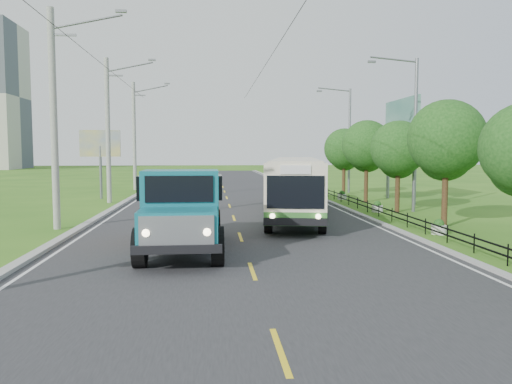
{
  "coord_description": "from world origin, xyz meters",
  "views": [
    {
      "loc": [
        -1.21,
        -14.55,
        3.55
      ],
      "look_at": [
        0.65,
        5.93,
        1.9
      ],
      "focal_mm": 35.0,
      "sensor_mm": 36.0,
      "label": 1
    }
  ],
  "objects": [
    {
      "name": "ground",
      "position": [
        0.0,
        0.0,
        0.0
      ],
      "size": [
        240.0,
        240.0,
        0.0
      ],
      "primitive_type": "plane",
      "color": "#2E6117",
      "rests_on": "ground"
    },
    {
      "name": "road",
      "position": [
        0.0,
        20.0,
        0.01
      ],
      "size": [
        14.0,
        120.0,
        0.02
      ],
      "primitive_type": "cube",
      "color": "#28282B",
      "rests_on": "ground"
    },
    {
      "name": "curb_left",
      "position": [
        -7.2,
        20.0,
        0.07
      ],
      "size": [
        0.4,
        120.0,
        0.15
      ],
      "primitive_type": "cube",
      "color": "#9E9E99",
      "rests_on": "ground"
    },
    {
      "name": "curb_right",
      "position": [
        7.15,
        20.0,
        0.05
      ],
      "size": [
        0.3,
        120.0,
        0.1
      ],
      "primitive_type": "cube",
      "color": "#9E9E99",
      "rests_on": "ground"
    },
    {
      "name": "edge_line_left",
      "position": [
        -6.65,
        20.0,
        0.02
      ],
      "size": [
        0.12,
        120.0,
        0.0
      ],
      "primitive_type": "cube",
      "color": "silver",
      "rests_on": "road"
    },
    {
      "name": "edge_line_right",
      "position": [
        6.65,
        20.0,
        0.02
      ],
      "size": [
        0.12,
        120.0,
        0.0
      ],
      "primitive_type": "cube",
      "color": "silver",
      "rests_on": "road"
    },
    {
      "name": "centre_dash",
      "position": [
        0.0,
        0.0,
        0.02
      ],
      "size": [
        0.12,
        2.2,
        0.0
      ],
      "primitive_type": "cube",
      "color": "yellow",
      "rests_on": "road"
    },
    {
      "name": "railing_right",
      "position": [
        8.0,
        14.0,
        0.3
      ],
      "size": [
        0.04,
        40.0,
        0.6
      ],
      "primitive_type": "cube",
      "color": "black",
      "rests_on": "ground"
    },
    {
      "name": "pole_near",
      "position": [
        -8.26,
        9.0,
        5.09
      ],
      "size": [
        3.51,
        0.32,
        10.0
      ],
      "color": "gray",
      "rests_on": "ground"
    },
    {
      "name": "pole_mid",
      "position": [
        -8.26,
        21.0,
        5.09
      ],
      "size": [
        3.51,
        0.32,
        10.0
      ],
      "color": "gray",
      "rests_on": "ground"
    },
    {
      "name": "pole_far",
      "position": [
        -8.26,
        33.0,
        5.09
      ],
      "size": [
        3.51,
        0.32,
        10.0
      ],
      "color": "gray",
      "rests_on": "ground"
    },
    {
      "name": "tree_third",
      "position": [
        9.86,
        8.14,
        3.99
      ],
      "size": [
        3.6,
        3.62,
        6.0
      ],
      "color": "#382314",
      "rests_on": "ground"
    },
    {
      "name": "tree_fourth",
      "position": [
        9.86,
        14.14,
        3.59
      ],
      "size": [
        3.24,
        3.31,
        5.4
      ],
      "color": "#382314",
      "rests_on": "ground"
    },
    {
      "name": "tree_fifth",
      "position": [
        9.86,
        20.14,
        3.85
      ],
      "size": [
        3.48,
        3.52,
        5.8
      ],
      "color": "#382314",
      "rests_on": "ground"
    },
    {
      "name": "tree_back",
      "position": [
        9.86,
        26.14,
        3.65
      ],
      "size": [
        3.3,
        3.36,
        5.5
      ],
      "color": "#382314",
      "rests_on": "ground"
    },
    {
      "name": "streetlight_mid",
      "position": [
        10.64,
        14.0,
        4.9
      ],
      "size": [
        3.02,
        0.2,
        9.07
      ],
      "color": "slate",
      "rests_on": "ground"
    },
    {
      "name": "streetlight_far",
      "position": [
        10.64,
        28.0,
        4.9
      ],
      "size": [
        3.02,
        0.2,
        9.07
      ],
      "color": "slate",
      "rests_on": "ground"
    },
    {
      "name": "planter_near",
      "position": [
        8.6,
        6.0,
        0.29
      ],
      "size": [
        0.64,
        0.64,
        0.67
      ],
      "color": "silver",
      "rests_on": "ground"
    },
    {
      "name": "planter_mid",
      "position": [
        8.6,
        14.0,
        0.29
      ],
      "size": [
        0.64,
        0.64,
        0.67
      ],
      "color": "silver",
      "rests_on": "ground"
    },
    {
      "name": "planter_far",
      "position": [
        8.6,
        22.0,
        0.29
      ],
      "size": [
        0.64,
        0.64,
        0.67
      ],
      "color": "silver",
      "rests_on": "ground"
    },
    {
      "name": "billboard_left",
      "position": [
        -9.5,
        24.0,
        3.87
      ],
      "size": [
        3.0,
        0.2,
        5.2
      ],
      "color": "slate",
      "rests_on": "ground"
    },
    {
      "name": "billboard_right",
      "position": [
        12.3,
        20.0,
        5.34
      ],
      "size": [
        0.24,
        6.0,
        7.3
      ],
      "color": "slate",
      "rests_on": "ground"
    },
    {
      "name": "bus",
      "position": [
        3.55,
        13.21,
        1.86
      ],
      "size": [
        5.24,
        16.24,
        3.1
      ],
      "rotation": [
        0.0,
        0.0,
        -0.17
      ],
      "color": "#36752F",
      "rests_on": "ground"
    },
    {
      "name": "dump_truck",
      "position": [
        -2.23,
        3.27,
        1.67
      ],
      "size": [
        2.82,
        7.04,
        2.95
      ],
      "rotation": [
        0.0,
        0.0,
        0.01
      ],
      "color": "#146A79",
      "rests_on": "ground"
    }
  ]
}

